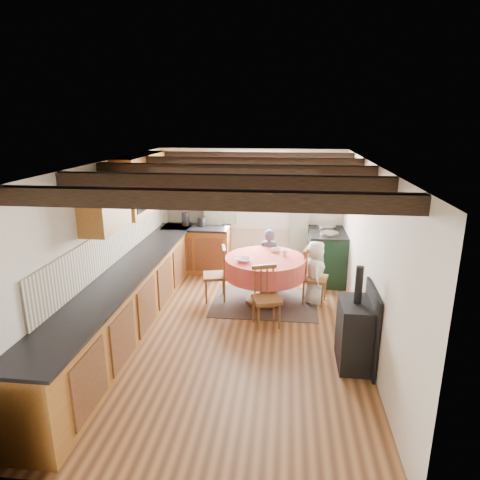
# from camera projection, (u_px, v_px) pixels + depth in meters

# --- Properties ---
(floor) EXTENTS (3.60, 5.50, 0.00)m
(floor) POSITION_uv_depth(u_px,v_px,m) (234.00, 332.00, 6.05)
(floor) COLOR #9D6336
(floor) RESTS_ON ground
(ceiling) EXTENTS (3.60, 5.50, 0.00)m
(ceiling) POSITION_uv_depth(u_px,v_px,m) (233.00, 164.00, 5.38)
(ceiling) COLOR white
(ceiling) RESTS_ON ground
(wall_back) EXTENTS (3.60, 0.00, 2.40)m
(wall_back) POSITION_uv_depth(u_px,v_px,m) (251.00, 210.00, 8.34)
(wall_back) COLOR silver
(wall_back) RESTS_ON ground
(wall_front) EXTENTS (3.60, 0.00, 2.40)m
(wall_front) POSITION_uv_depth(u_px,v_px,m) (185.00, 367.00, 3.10)
(wall_front) COLOR silver
(wall_front) RESTS_ON ground
(wall_left) EXTENTS (0.00, 5.50, 2.40)m
(wall_left) POSITION_uv_depth(u_px,v_px,m) (106.00, 248.00, 5.92)
(wall_left) COLOR silver
(wall_left) RESTS_ON ground
(wall_right) EXTENTS (0.00, 5.50, 2.40)m
(wall_right) POSITION_uv_depth(u_px,v_px,m) (369.00, 258.00, 5.52)
(wall_right) COLOR silver
(wall_right) RESTS_ON ground
(beam_a) EXTENTS (3.60, 0.16, 0.16)m
(beam_a) POSITION_uv_depth(u_px,v_px,m) (202.00, 199.00, 3.50)
(beam_a) COLOR #332114
(beam_a) RESTS_ON ceiling
(beam_b) EXTENTS (3.60, 0.16, 0.16)m
(beam_b) POSITION_uv_depth(u_px,v_px,m) (221.00, 182.00, 4.46)
(beam_b) COLOR #332114
(beam_b) RESTS_ON ceiling
(beam_c) EXTENTS (3.60, 0.16, 0.16)m
(beam_c) POSITION_uv_depth(u_px,v_px,m) (233.00, 171.00, 5.41)
(beam_c) COLOR #332114
(beam_c) RESTS_ON ceiling
(beam_d) EXTENTS (3.60, 0.16, 0.16)m
(beam_d) POSITION_uv_depth(u_px,v_px,m) (242.00, 163.00, 6.36)
(beam_d) COLOR #332114
(beam_d) RESTS_ON ceiling
(beam_e) EXTENTS (3.60, 0.16, 0.16)m
(beam_e) POSITION_uv_depth(u_px,v_px,m) (248.00, 157.00, 7.32)
(beam_e) COLOR #332114
(beam_e) RESTS_ON ceiling
(splash_left) EXTENTS (0.02, 4.50, 0.55)m
(splash_left) POSITION_uv_depth(u_px,v_px,m) (116.00, 242.00, 6.20)
(splash_left) COLOR beige
(splash_left) RESTS_ON wall_left
(splash_back) EXTENTS (1.40, 0.02, 0.55)m
(splash_back) POSITION_uv_depth(u_px,v_px,m) (201.00, 209.00, 8.43)
(splash_back) COLOR beige
(splash_back) RESTS_ON wall_back
(base_cabinet_left) EXTENTS (0.60, 5.30, 0.88)m
(base_cabinet_left) POSITION_uv_depth(u_px,v_px,m) (131.00, 299.00, 6.09)
(base_cabinet_left) COLOR #9E6B23
(base_cabinet_left) RESTS_ON floor
(base_cabinet_back) EXTENTS (1.30, 0.60, 0.88)m
(base_cabinet_back) POSITION_uv_depth(u_px,v_px,m) (197.00, 250.00, 8.38)
(base_cabinet_back) COLOR #9E6B23
(base_cabinet_back) RESTS_ON floor
(worktop_left) EXTENTS (0.64, 5.30, 0.04)m
(worktop_left) POSITION_uv_depth(u_px,v_px,m) (130.00, 269.00, 5.96)
(worktop_left) COLOR black
(worktop_left) RESTS_ON base_cabinet_left
(worktop_back) EXTENTS (1.30, 0.64, 0.04)m
(worktop_back) POSITION_uv_depth(u_px,v_px,m) (196.00, 227.00, 8.24)
(worktop_back) COLOR black
(worktop_back) RESTS_ON base_cabinet_back
(wall_cabinet_glass) EXTENTS (0.34, 1.80, 0.90)m
(wall_cabinet_glass) POSITION_uv_depth(u_px,v_px,m) (143.00, 183.00, 6.83)
(wall_cabinet_glass) COLOR #9E6B23
(wall_cabinet_glass) RESTS_ON wall_left
(wall_cabinet_solid) EXTENTS (0.34, 0.90, 0.70)m
(wall_cabinet_solid) POSITION_uv_depth(u_px,v_px,m) (105.00, 204.00, 5.42)
(wall_cabinet_solid) COLOR #9E6B23
(wall_cabinet_solid) RESTS_ON wall_left
(window_frame) EXTENTS (1.34, 0.03, 1.54)m
(window_frame) POSITION_uv_depth(u_px,v_px,m) (256.00, 191.00, 8.21)
(window_frame) COLOR white
(window_frame) RESTS_ON wall_back
(window_pane) EXTENTS (1.20, 0.01, 1.40)m
(window_pane) POSITION_uv_depth(u_px,v_px,m) (256.00, 190.00, 8.21)
(window_pane) COLOR white
(window_pane) RESTS_ON wall_back
(curtain_left) EXTENTS (0.35, 0.10, 2.10)m
(curtain_left) POSITION_uv_depth(u_px,v_px,m) (213.00, 215.00, 8.36)
(curtain_left) COLOR silver
(curtain_left) RESTS_ON wall_back
(curtain_right) EXTENTS (0.35, 0.10, 2.10)m
(curtain_right) POSITION_uv_depth(u_px,v_px,m) (299.00, 218.00, 8.17)
(curtain_right) COLOR silver
(curtain_right) RESTS_ON wall_back
(curtain_rod) EXTENTS (2.00, 0.03, 0.03)m
(curtain_rod) POSITION_uv_depth(u_px,v_px,m) (256.00, 160.00, 7.96)
(curtain_rod) COLOR black
(curtain_rod) RESTS_ON wall_back
(wall_picture) EXTENTS (0.04, 0.50, 0.60)m
(wall_picture) POSITION_uv_depth(u_px,v_px,m) (347.00, 191.00, 7.58)
(wall_picture) COLOR gold
(wall_picture) RESTS_ON wall_right
(wall_plate) EXTENTS (0.30, 0.02, 0.30)m
(wall_plate) POSITION_uv_depth(u_px,v_px,m) (306.00, 186.00, 8.06)
(wall_plate) COLOR silver
(wall_plate) RESTS_ON wall_back
(rug) EXTENTS (1.72, 1.34, 0.01)m
(rug) POSITION_uv_depth(u_px,v_px,m) (264.00, 302.00, 7.03)
(rug) COLOR #4F3A37
(rug) RESTS_ON floor
(dining_table) EXTENTS (1.31, 1.31, 0.79)m
(dining_table) POSITION_uv_depth(u_px,v_px,m) (265.00, 280.00, 6.92)
(dining_table) COLOR #D74639
(dining_table) RESTS_ON floor
(chair_near) EXTENTS (0.50, 0.51, 0.90)m
(chair_near) POSITION_uv_depth(u_px,v_px,m) (267.00, 297.00, 6.13)
(chair_near) COLOR brown
(chair_near) RESTS_ON floor
(chair_left) EXTENTS (0.49, 0.48, 0.92)m
(chair_left) POSITION_uv_depth(u_px,v_px,m) (215.00, 274.00, 7.03)
(chair_left) COLOR brown
(chair_left) RESTS_ON floor
(chair_right) EXTENTS (0.50, 0.48, 0.94)m
(chair_right) POSITION_uv_depth(u_px,v_px,m) (315.00, 276.00, 6.89)
(chair_right) COLOR brown
(chair_right) RESTS_ON floor
(aga_range) EXTENTS (0.68, 1.05, 0.96)m
(aga_range) POSITION_uv_depth(u_px,v_px,m) (326.00, 255.00, 7.90)
(aga_range) COLOR black
(aga_range) RESTS_ON floor
(cast_iron_stove) EXTENTS (0.39, 0.65, 1.29)m
(cast_iron_stove) POSITION_uv_depth(u_px,v_px,m) (356.00, 317.00, 5.10)
(cast_iron_stove) COLOR black
(cast_iron_stove) RESTS_ON floor
(child_far) EXTENTS (0.43, 0.31, 1.09)m
(child_far) POSITION_uv_depth(u_px,v_px,m) (269.00, 259.00, 7.52)
(child_far) COLOR #4B4865
(child_far) RESTS_ON floor
(child_right) EXTENTS (0.35, 0.53, 1.06)m
(child_right) POSITION_uv_depth(u_px,v_px,m) (315.00, 272.00, 6.89)
(child_right) COLOR silver
(child_right) RESTS_ON floor
(bowl_a) EXTENTS (0.30, 0.30, 0.06)m
(bowl_a) POSITION_uv_depth(u_px,v_px,m) (244.00, 260.00, 6.61)
(bowl_a) COLOR silver
(bowl_a) RESTS_ON dining_table
(bowl_b) EXTENTS (0.21, 0.21, 0.06)m
(bowl_b) POSITION_uv_depth(u_px,v_px,m) (276.00, 250.00, 7.10)
(bowl_b) COLOR silver
(bowl_b) RESTS_ON dining_table
(cup) EXTENTS (0.12, 0.12, 0.09)m
(cup) POSITION_uv_depth(u_px,v_px,m) (285.00, 253.00, 6.90)
(cup) COLOR silver
(cup) RESTS_ON dining_table
(canister_tall) EXTENTS (0.15, 0.15, 0.26)m
(canister_tall) POSITION_uv_depth(u_px,v_px,m) (185.00, 219.00, 8.30)
(canister_tall) COLOR #262628
(canister_tall) RESTS_ON worktop_back
(canister_wide) EXTENTS (0.16, 0.16, 0.18)m
(canister_wide) POSITION_uv_depth(u_px,v_px,m) (201.00, 222.00, 8.23)
(canister_wide) COLOR #262628
(canister_wide) RESTS_ON worktop_back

